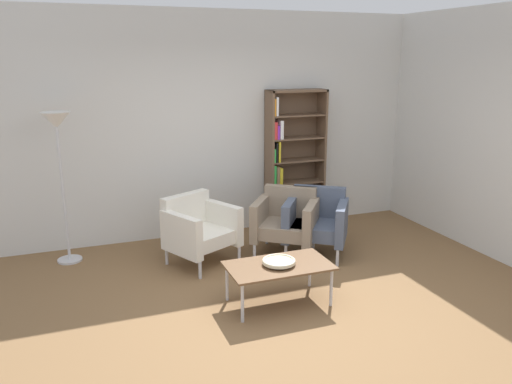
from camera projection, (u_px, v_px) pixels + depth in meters
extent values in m
plane|color=brown|center=(288.00, 310.00, 4.85)|extent=(8.32, 8.32, 0.00)
cube|color=silver|center=(214.00, 125.00, 6.70)|extent=(6.40, 0.12, 2.90)
cube|color=silver|center=(492.00, 134.00, 5.99)|extent=(0.12, 5.20, 2.90)
cube|color=brown|center=(269.00, 162.00, 6.86)|extent=(0.03, 0.30, 1.90)
cube|color=brown|center=(320.00, 158.00, 7.12)|extent=(0.03, 0.30, 1.90)
cube|color=brown|center=(297.00, 91.00, 6.75)|extent=(0.80, 0.30, 0.03)
cube|color=brown|center=(294.00, 225.00, 7.23)|extent=(0.80, 0.30, 0.03)
cube|color=brown|center=(291.00, 158.00, 7.12)|extent=(0.80, 0.02, 1.90)
cube|color=brown|center=(294.00, 203.00, 7.15)|extent=(0.76, 0.28, 0.02)
cube|color=brown|center=(295.00, 182.00, 7.07)|extent=(0.76, 0.28, 0.02)
cube|color=brown|center=(295.00, 160.00, 6.99)|extent=(0.76, 0.28, 0.02)
cube|color=brown|center=(296.00, 138.00, 6.91)|extent=(0.76, 0.28, 0.02)
cube|color=brown|center=(296.00, 115.00, 6.83)|extent=(0.76, 0.28, 0.02)
cube|color=olive|center=(272.00, 220.00, 7.03)|extent=(0.03, 0.18, 0.20)
cube|color=white|center=(275.00, 218.00, 7.05)|extent=(0.04, 0.21, 0.24)
cube|color=black|center=(278.00, 217.00, 7.07)|extent=(0.04, 0.21, 0.27)
cube|color=black|center=(273.00, 199.00, 6.96)|extent=(0.04, 0.19, 0.18)
cube|color=purple|center=(275.00, 197.00, 6.98)|extent=(0.03, 0.22, 0.24)
cube|color=black|center=(278.00, 198.00, 7.02)|extent=(0.03, 0.25, 0.19)
cube|color=green|center=(273.00, 175.00, 6.86)|extent=(0.04, 0.18, 0.26)
cube|color=olive|center=(275.00, 175.00, 6.91)|extent=(0.04, 0.23, 0.24)
cube|color=yellow|center=(278.00, 175.00, 6.92)|extent=(0.04, 0.23, 0.22)
cube|color=green|center=(273.00, 155.00, 6.79)|extent=(0.03, 0.17, 0.18)
cube|color=black|center=(275.00, 152.00, 6.80)|extent=(0.02, 0.18, 0.26)
cube|color=yellow|center=(277.00, 151.00, 6.83)|extent=(0.02, 0.23, 0.27)
cube|color=red|center=(273.00, 130.00, 6.74)|extent=(0.04, 0.23, 0.23)
cube|color=purple|center=(276.00, 132.00, 6.75)|extent=(0.03, 0.23, 0.18)
cube|color=white|center=(280.00, 130.00, 6.74)|extent=(0.04, 0.17, 0.24)
cube|color=orange|center=(272.00, 107.00, 6.66)|extent=(0.02, 0.25, 0.22)
cube|color=white|center=(275.00, 106.00, 6.65)|extent=(0.03, 0.22, 0.24)
cube|color=brown|center=(279.00, 266.00, 4.89)|extent=(1.00, 0.56, 0.02)
cylinder|color=silver|center=(242.00, 303.00, 4.58)|extent=(0.03, 0.03, 0.38)
cylinder|color=silver|center=(331.00, 287.00, 4.89)|extent=(0.03, 0.03, 0.38)
cylinder|color=silver|center=(227.00, 282.00, 5.00)|extent=(0.03, 0.03, 0.38)
cylinder|color=silver|center=(310.00, 269.00, 5.30)|extent=(0.03, 0.03, 0.38)
cylinder|color=beige|center=(279.00, 264.00, 4.89)|extent=(0.13, 0.13, 0.02)
cylinder|color=beige|center=(279.00, 262.00, 4.88)|extent=(0.32, 0.32, 0.02)
torus|color=beige|center=(279.00, 261.00, 4.88)|extent=(0.32, 0.32, 0.02)
cube|color=white|center=(201.00, 237.00, 5.86)|extent=(0.83, 0.81, 0.16)
cube|color=white|center=(186.00, 210.00, 5.97)|extent=(0.63, 0.39, 0.38)
cube|color=white|center=(181.00, 235.00, 5.60)|extent=(0.37, 0.60, 0.46)
cube|color=white|center=(222.00, 222.00, 6.04)|extent=(0.37, 0.60, 0.46)
cylinder|color=silver|center=(200.00, 268.00, 5.50)|extent=(0.04, 0.04, 0.24)
cylinder|color=silver|center=(239.00, 253.00, 5.93)|extent=(0.04, 0.04, 0.24)
cylinder|color=silver|center=(167.00, 254.00, 5.88)|extent=(0.04, 0.04, 0.24)
cylinder|color=silver|center=(206.00, 241.00, 6.31)|extent=(0.04, 0.04, 0.24)
cube|color=gray|center=(285.00, 229.00, 6.15)|extent=(0.86, 0.85, 0.16)
cube|color=gray|center=(290.00, 201.00, 6.33)|extent=(0.59, 0.48, 0.38)
cube|color=gray|center=(260.00, 218.00, 6.18)|extent=(0.45, 0.56, 0.46)
cube|color=gray|center=(311.00, 223.00, 6.02)|extent=(0.45, 0.56, 0.46)
cylinder|color=silver|center=(254.00, 251.00, 5.99)|extent=(0.04, 0.04, 0.24)
cylinder|color=silver|center=(305.00, 256.00, 5.83)|extent=(0.04, 0.04, 0.24)
cylinder|color=silver|center=(267.00, 235.00, 6.53)|extent=(0.04, 0.04, 0.24)
cylinder|color=silver|center=(313.00, 239.00, 6.37)|extent=(0.04, 0.04, 0.24)
cube|color=#4C566B|center=(315.00, 229.00, 6.14)|extent=(0.86, 0.84, 0.16)
cube|color=#4C566B|center=(319.00, 201.00, 6.32)|extent=(0.59, 0.46, 0.38)
cube|color=#4C566B|center=(290.00, 219.00, 6.16)|extent=(0.44, 0.57, 0.46)
cube|color=#4C566B|center=(342.00, 223.00, 6.02)|extent=(0.44, 0.57, 0.46)
cylinder|color=silver|center=(286.00, 251.00, 5.97)|extent=(0.04, 0.04, 0.24)
cylinder|color=silver|center=(337.00, 256.00, 5.83)|extent=(0.04, 0.04, 0.24)
cylinder|color=silver|center=(294.00, 235.00, 6.51)|extent=(0.04, 0.04, 0.24)
cylinder|color=silver|center=(342.00, 239.00, 6.37)|extent=(0.04, 0.04, 0.24)
cylinder|color=silver|center=(70.00, 260.00, 6.01)|extent=(0.28, 0.28, 0.02)
cylinder|color=silver|center=(63.00, 191.00, 5.79)|extent=(0.03, 0.03, 1.65)
cone|color=white|center=(56.00, 120.00, 5.59)|extent=(0.32, 0.32, 0.18)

